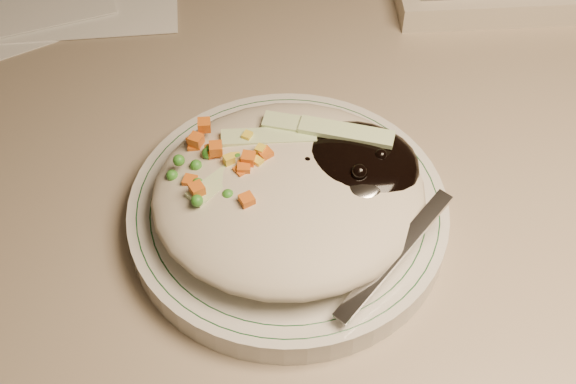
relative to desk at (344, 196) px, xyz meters
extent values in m
cube|color=gray|center=(0.00, 0.00, 0.18)|extent=(1.40, 0.70, 0.04)
cylinder|color=silver|center=(-0.08, -0.18, 0.21)|extent=(0.23, 0.23, 0.02)
torus|color=#144723|center=(-0.08, -0.18, 0.22)|extent=(0.22, 0.22, 0.00)
torus|color=#144723|center=(-0.08, -0.18, 0.22)|extent=(0.20, 0.20, 0.00)
ellipsoid|color=#BBAF97|center=(-0.08, -0.19, 0.24)|extent=(0.19, 0.18, 0.04)
ellipsoid|color=black|center=(-0.04, -0.17, 0.25)|extent=(0.10, 0.09, 0.03)
ellipsoid|color=orange|center=(-0.13, -0.17, 0.24)|extent=(0.08, 0.08, 0.02)
sphere|color=black|center=(-0.07, -0.17, 0.25)|extent=(0.01, 0.01, 0.01)
sphere|color=black|center=(-0.04, -0.17, 0.25)|extent=(0.01, 0.01, 0.01)
sphere|color=black|center=(-0.01, -0.17, 0.26)|extent=(0.01, 0.01, 0.01)
sphere|color=black|center=(-0.02, -0.16, 0.25)|extent=(0.01, 0.01, 0.01)
sphere|color=black|center=(-0.03, -0.19, 0.26)|extent=(0.01, 0.01, 0.01)
sphere|color=black|center=(-0.04, -0.17, 0.25)|extent=(0.01, 0.01, 0.01)
sphere|color=black|center=(-0.03, -0.16, 0.25)|extent=(0.01, 0.01, 0.01)
cube|color=#D35E17|center=(-0.13, -0.16, 0.26)|extent=(0.01, 0.01, 0.01)
cube|color=#D35E17|center=(-0.11, -0.18, 0.25)|extent=(0.01, 0.01, 0.01)
cube|color=#D35E17|center=(-0.14, -0.14, 0.26)|extent=(0.01, 0.01, 0.01)
cube|color=#D35E17|center=(-0.11, -0.17, 0.26)|extent=(0.01, 0.01, 0.01)
cube|color=#D35E17|center=(-0.11, -0.18, 0.26)|extent=(0.01, 0.01, 0.01)
cube|color=#D35E17|center=(-0.14, -0.14, 0.25)|extent=(0.01, 0.01, 0.01)
cube|color=#D35E17|center=(-0.13, -0.16, 0.26)|extent=(0.01, 0.01, 0.01)
cube|color=#D35E17|center=(-0.11, -0.18, 0.26)|extent=(0.01, 0.01, 0.01)
cube|color=#D35E17|center=(-0.09, -0.16, 0.26)|extent=(0.01, 0.01, 0.01)
cube|color=#D35E17|center=(-0.14, -0.14, 0.26)|extent=(0.01, 0.01, 0.01)
cube|color=#D35E17|center=(-0.14, -0.19, 0.26)|extent=(0.01, 0.01, 0.01)
cube|color=#D35E17|center=(-0.11, -0.20, 0.26)|extent=(0.01, 0.01, 0.01)
cube|color=#D35E17|center=(-0.15, -0.18, 0.25)|extent=(0.01, 0.01, 0.01)
cube|color=#D35E17|center=(-0.14, -0.14, 0.25)|extent=(0.01, 0.01, 0.01)
sphere|color=#388C28|center=(-0.11, -0.17, 0.25)|extent=(0.01, 0.01, 0.01)
sphere|color=#388C28|center=(-0.14, -0.20, 0.26)|extent=(0.01, 0.01, 0.01)
sphere|color=#388C28|center=(-0.14, -0.17, 0.26)|extent=(0.01, 0.01, 0.01)
sphere|color=#388C28|center=(-0.15, -0.17, 0.26)|extent=(0.01, 0.01, 0.01)
sphere|color=#388C28|center=(-0.11, -0.16, 0.25)|extent=(0.01, 0.01, 0.01)
sphere|color=#388C28|center=(-0.11, -0.19, 0.25)|extent=(0.01, 0.01, 0.01)
sphere|color=#388C28|center=(-0.13, -0.17, 0.25)|extent=(0.01, 0.01, 0.01)
sphere|color=#388C28|center=(-0.13, -0.19, 0.25)|extent=(0.01, 0.01, 0.01)
sphere|color=#388C28|center=(-0.16, -0.17, 0.25)|extent=(0.01, 0.01, 0.01)
sphere|color=#388C28|center=(-0.13, -0.16, 0.26)|extent=(0.01, 0.01, 0.01)
sphere|color=#388C28|center=(-0.13, -0.16, 0.26)|extent=(0.01, 0.01, 0.01)
sphere|color=#388C28|center=(-0.14, -0.18, 0.25)|extent=(0.01, 0.01, 0.01)
sphere|color=#388C28|center=(-0.12, -0.20, 0.26)|extent=(0.01, 0.01, 0.01)
sphere|color=#388C28|center=(-0.09, -0.15, 0.25)|extent=(0.01, 0.01, 0.01)
cube|color=yellow|center=(-0.12, -0.16, 0.25)|extent=(0.01, 0.01, 0.01)
cube|color=yellow|center=(-0.10, -0.17, 0.26)|extent=(0.01, 0.01, 0.01)
cube|color=yellow|center=(-0.13, -0.16, 0.25)|extent=(0.01, 0.01, 0.01)
cube|color=yellow|center=(-0.12, -0.17, 0.26)|extent=(0.01, 0.01, 0.01)
cube|color=yellow|center=(-0.13, -0.17, 0.25)|extent=(0.01, 0.01, 0.01)
cube|color=yellow|center=(-0.10, -0.16, 0.26)|extent=(0.01, 0.01, 0.01)
cube|color=yellow|center=(-0.11, -0.15, 0.26)|extent=(0.01, 0.01, 0.01)
cube|color=yellow|center=(-0.12, -0.17, 0.25)|extent=(0.01, 0.01, 0.01)
cube|color=#B2D18C|center=(-0.09, -0.15, 0.26)|extent=(0.07, 0.02, 0.00)
cube|color=#B2D18C|center=(-0.06, -0.14, 0.26)|extent=(0.07, 0.04, 0.00)
cube|color=#B2D18C|center=(-0.12, -0.18, 0.26)|extent=(0.06, 0.05, 0.00)
cube|color=#B2D18C|center=(-0.04, -0.15, 0.26)|extent=(0.07, 0.04, 0.00)
cube|color=#B2D18C|center=(-0.08, -0.19, 0.25)|extent=(0.07, 0.02, 0.00)
ellipsoid|color=silver|center=(-0.03, -0.19, 0.25)|extent=(0.06, 0.06, 0.01)
cube|color=silver|center=(-0.02, -0.25, 0.24)|extent=(0.09, 0.08, 0.03)
camera|label=1|loc=(-0.12, -0.54, 0.67)|focal=50.00mm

